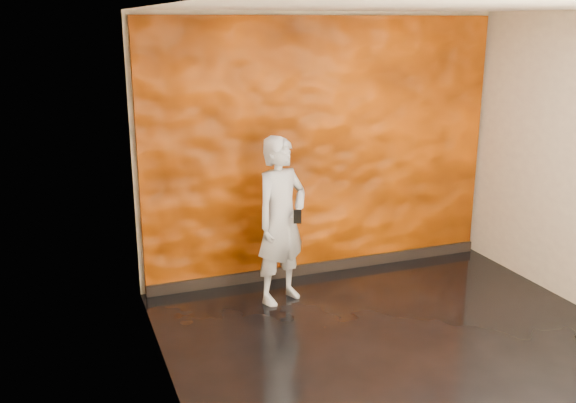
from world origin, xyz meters
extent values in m
cube|color=black|center=(0.00, 0.00, -0.01)|extent=(4.00, 4.00, 0.01)
cube|color=#B2A28E|center=(0.00, 2.00, 1.40)|extent=(4.00, 0.02, 2.80)
cube|color=#B2A28E|center=(-2.00, 0.00, 1.40)|extent=(0.02, 4.00, 2.80)
cube|color=white|center=(0.00, 0.00, 2.80)|extent=(4.00, 4.00, 0.01)
cube|color=#D85303|center=(0.00, 1.96, 1.38)|extent=(3.90, 0.06, 2.75)
cube|color=black|center=(0.00, 1.92, 0.06)|extent=(3.90, 0.04, 0.12)
imported|color=#969CA4|center=(-0.68, 1.39, 0.83)|extent=(0.71, 0.61, 1.66)
cube|color=black|center=(-0.59, 1.19, 0.92)|extent=(0.07, 0.04, 0.14)
camera|label=1|loc=(-2.70, -4.20, 2.70)|focal=40.00mm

